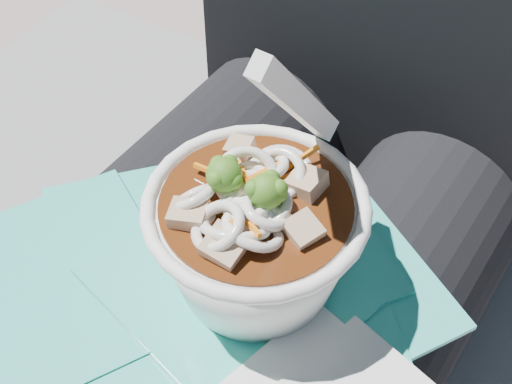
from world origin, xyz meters
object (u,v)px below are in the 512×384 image
Objects in this scene: person_body at (274,240)px; udon_bowl at (256,231)px; stone_ledge at (295,376)px; lap at (209,337)px; plastic_bag at (218,282)px.

udon_bowl is at bearing -65.72° from person_body.
person_body is at bearing 114.28° from udon_bowl.
stone_ledge is at bearing 104.77° from udon_bowl.
lap is 2.59× the size of udon_bowl.
udon_bowl reaches higher than stone_ledge.
plastic_bag is at bearing -81.83° from person_body.
person_body is 0.15m from udon_bowl.
person_body is (0.00, 0.09, 0.02)m from lap.
plastic_bag is 0.06m from udon_bowl.
plastic_bag is at bearing -84.94° from stone_ledge.
person_body reaches higher than lap.
stone_ledge is at bearing 95.06° from plastic_bag.
person_body is (0.00, -0.06, 0.33)m from stone_ledge.
udon_bowl is (0.04, 0.01, 0.15)m from lap.
person_body is at bearing -90.00° from stone_ledge.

